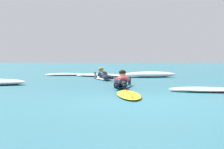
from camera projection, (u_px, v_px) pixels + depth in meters
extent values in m
plane|color=#2D6B7A|center=(156.00, 77.00, 16.92)|extent=(120.00, 120.00, 0.00)
ellipsoid|color=#2DB2D1|center=(122.00, 85.00, 11.09)|extent=(0.68, 2.04, 0.07)
ellipsoid|color=#2DB2D1|center=(123.00, 83.00, 12.04)|extent=(0.20, 0.21, 0.06)
ellipsoid|color=red|center=(122.00, 80.00, 11.13)|extent=(0.45, 0.67, 0.34)
ellipsoid|color=black|center=(122.00, 82.00, 10.76)|extent=(0.36, 0.31, 0.20)
cylinder|color=black|center=(118.00, 84.00, 10.15)|extent=(0.16, 0.94, 0.14)
ellipsoid|color=black|center=(116.00, 85.00, 9.68)|extent=(0.12, 0.23, 0.08)
cylinder|color=black|center=(124.00, 84.00, 10.14)|extent=(0.27, 0.94, 0.14)
ellipsoid|color=black|center=(124.00, 85.00, 9.67)|extent=(0.12, 0.23, 0.08)
cylinder|color=black|center=(115.00, 82.00, 11.50)|extent=(0.14, 0.57, 0.33)
sphere|color=tan|center=(116.00, 84.00, 11.88)|extent=(0.09, 0.09, 0.09)
cylinder|color=black|center=(129.00, 82.00, 11.46)|extent=(0.14, 0.57, 0.33)
sphere|color=tan|center=(130.00, 84.00, 11.81)|extent=(0.09, 0.09, 0.09)
sphere|color=tan|center=(122.00, 73.00, 11.50)|extent=(0.21, 0.21, 0.21)
ellipsoid|color=black|center=(122.00, 72.00, 11.48)|extent=(0.24, 0.22, 0.16)
ellipsoid|color=white|center=(103.00, 78.00, 15.15)|extent=(1.18, 2.14, 0.07)
ellipsoid|color=white|center=(99.00, 77.00, 16.12)|extent=(0.24, 0.25, 0.06)
ellipsoid|color=black|center=(102.00, 74.00, 15.19)|extent=(0.59, 0.74, 0.34)
ellipsoid|color=black|center=(104.00, 75.00, 14.82)|extent=(0.41, 0.38, 0.20)
cylinder|color=black|center=(105.00, 77.00, 14.21)|extent=(0.39, 0.92, 0.14)
ellipsoid|color=black|center=(106.00, 78.00, 13.76)|extent=(0.17, 0.24, 0.08)
cylinder|color=black|center=(109.00, 77.00, 14.24)|extent=(0.49, 0.90, 0.14)
ellipsoid|color=black|center=(112.00, 77.00, 13.80)|extent=(0.17, 0.24, 0.08)
cylinder|color=black|center=(96.00, 76.00, 15.50)|extent=(0.28, 0.58, 0.33)
sphere|color=tan|center=(94.00, 78.00, 15.87)|extent=(0.09, 0.09, 0.09)
cylinder|color=black|center=(106.00, 76.00, 15.56)|extent=(0.28, 0.58, 0.33)
sphere|color=tan|center=(105.00, 78.00, 15.92)|extent=(0.09, 0.09, 0.09)
sphere|color=tan|center=(101.00, 70.00, 15.55)|extent=(0.21, 0.21, 0.21)
ellipsoid|color=#AD894C|center=(101.00, 69.00, 15.53)|extent=(0.27, 0.26, 0.16)
ellipsoid|color=yellow|center=(128.00, 95.00, 8.25)|extent=(0.92, 2.29, 0.07)
cube|color=orange|center=(128.00, 93.00, 8.25)|extent=(0.39, 1.87, 0.01)
cone|color=black|center=(125.00, 92.00, 9.19)|extent=(0.12, 0.12, 0.16)
ellipsoid|color=white|center=(204.00, 90.00, 9.30)|extent=(1.85, 0.93, 0.12)
ellipsoid|color=white|center=(223.00, 90.00, 9.29)|extent=(0.74, 0.62, 0.09)
ellipsoid|color=white|center=(183.00, 90.00, 9.36)|extent=(0.72, 0.53, 0.07)
ellipsoid|color=white|center=(12.00, 83.00, 11.91)|extent=(0.76, 0.65, 0.14)
ellipsoid|color=white|center=(65.00, 74.00, 18.28)|extent=(2.04, 1.02, 0.14)
ellipsoid|color=white|center=(75.00, 75.00, 18.41)|extent=(0.77, 0.54, 0.09)
ellipsoid|color=white|center=(53.00, 75.00, 18.18)|extent=(0.76, 0.57, 0.07)
ellipsoid|color=white|center=(100.00, 75.00, 17.44)|extent=(2.65, 1.84, 0.14)
ellipsoid|color=white|center=(112.00, 76.00, 17.27)|extent=(0.88, 0.52, 0.10)
ellipsoid|color=white|center=(85.00, 76.00, 17.70)|extent=(0.89, 0.54, 0.08)
ellipsoid|color=white|center=(150.00, 75.00, 16.64)|extent=(2.53, 1.50, 0.26)
ellipsoid|color=white|center=(162.00, 75.00, 16.86)|extent=(0.91, 0.86, 0.18)
ellipsoid|color=white|center=(135.00, 76.00, 16.43)|extent=(0.94, 0.63, 0.14)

